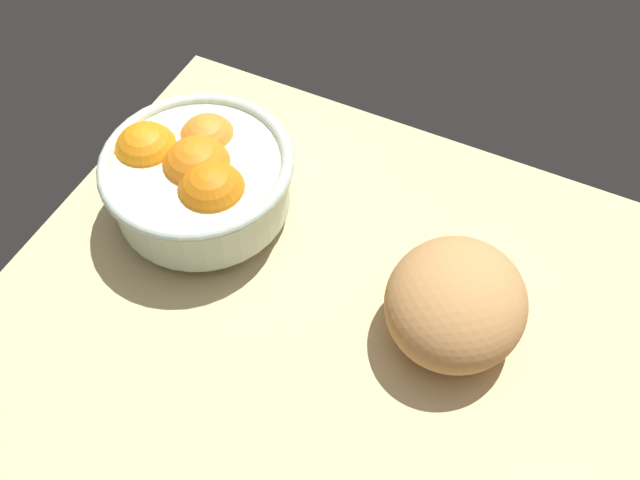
# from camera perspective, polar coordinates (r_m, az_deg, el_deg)

# --- Properties ---
(ground_plane) EXTENTS (0.82, 0.63, 0.03)m
(ground_plane) POSITION_cam_1_polar(r_m,az_deg,el_deg) (0.79, 3.03, -7.47)
(ground_plane) COLOR #D9BF87
(fruit_bowl) EXTENTS (0.23, 0.23, 0.11)m
(fruit_bowl) POSITION_cam_1_polar(r_m,az_deg,el_deg) (0.83, -10.16, 5.29)
(fruit_bowl) COLOR silver
(fruit_bowl) RESTS_ON ground
(bread_loaf) EXTENTS (0.15, 0.16, 0.10)m
(bread_loaf) POSITION_cam_1_polar(r_m,az_deg,el_deg) (0.74, 11.19, -5.14)
(bread_loaf) COLOR tan
(bread_loaf) RESTS_ON ground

